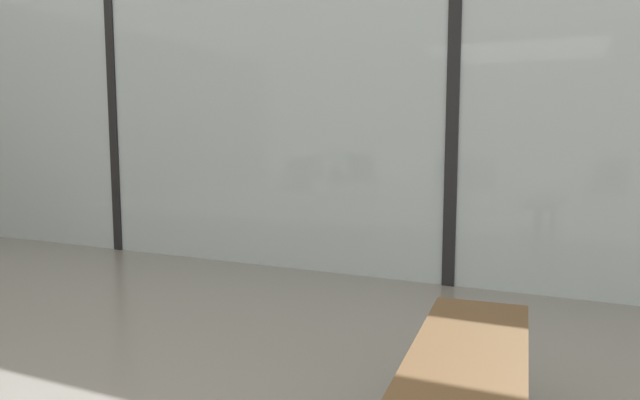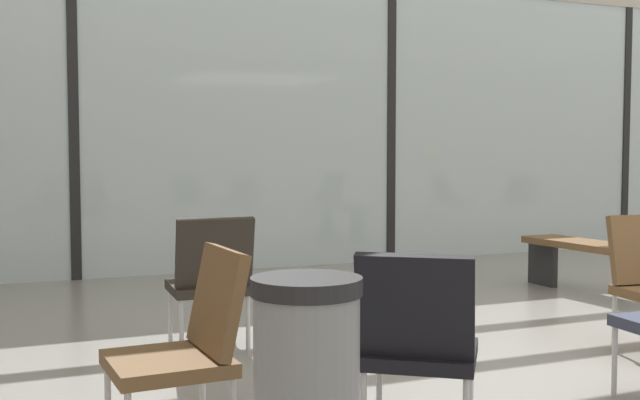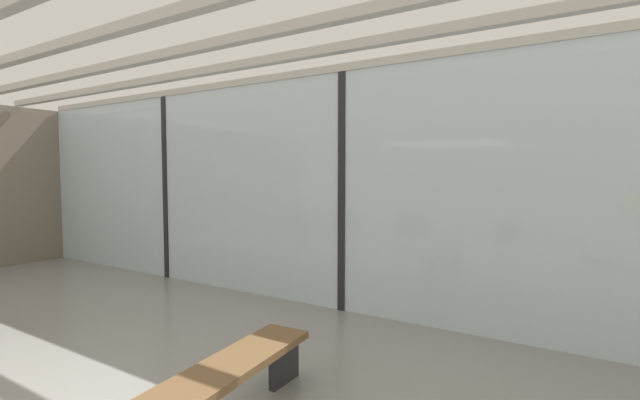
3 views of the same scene
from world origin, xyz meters
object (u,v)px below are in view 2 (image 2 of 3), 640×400
lounge_chair_1 (189,339)px  waiting_bench (597,255)px  parked_airplane (159,111)px  lounge_chair_2 (211,275)px  lounge_chair_4 (418,337)px

lounge_chair_1 → waiting_bench: bearing=115.1°
parked_airplane → lounge_chair_2: size_ratio=16.40×
parked_airplane → lounge_chair_4: parked_airplane is taller
lounge_chair_1 → lounge_chair_4: same height
lounge_chair_1 → waiting_bench: 4.67m
parked_airplane → waiting_bench: 8.04m
parked_airplane → lounge_chair_4: 10.20m
waiting_bench → lounge_chair_1: bearing=113.1°
lounge_chair_4 → lounge_chair_1: bearing=14.9°
lounge_chair_2 → waiting_bench: (3.61, 0.54, -0.13)m
parked_airplane → lounge_chair_4: bearing=-95.4°
lounge_chair_1 → lounge_chair_4: bearing=66.4°
lounge_chair_2 → lounge_chair_4: size_ratio=1.00×
lounge_chair_1 → parked_airplane: bearing=166.8°
parked_airplane → lounge_chair_1: (-1.86, -9.70, -1.41)m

